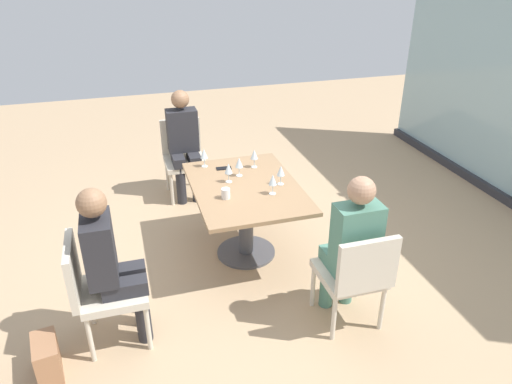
% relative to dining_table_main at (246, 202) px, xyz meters
% --- Properties ---
extents(ground_plane, '(12.00, 12.00, 0.00)m').
position_rel_dining_table_main_xyz_m(ground_plane, '(0.00, 0.00, -0.56)').
color(ground_plane, tan).
extents(dining_table_main, '(1.32, 0.94, 0.73)m').
position_rel_dining_table_main_xyz_m(dining_table_main, '(0.00, 0.00, 0.00)').
color(dining_table_main, '#997551').
rests_on(dining_table_main, ground_plane).
extents(chair_front_right, '(0.46, 0.50, 0.87)m').
position_rel_dining_table_main_xyz_m(chair_front_right, '(0.80, -1.31, -0.06)').
color(chair_front_right, beige).
rests_on(chair_front_right, ground_plane).
extents(chair_side_end, '(0.50, 0.46, 0.87)m').
position_rel_dining_table_main_xyz_m(chair_side_end, '(-1.48, -0.35, -0.06)').
color(chair_side_end, beige).
rests_on(chair_side_end, ground_plane).
extents(chair_far_right, '(0.50, 0.46, 0.87)m').
position_rel_dining_table_main_xyz_m(chair_far_right, '(1.19, 0.52, -0.06)').
color(chair_far_right, beige).
rests_on(chair_far_right, ground_plane).
extents(person_front_right, '(0.34, 0.39, 1.26)m').
position_rel_dining_table_main_xyz_m(person_front_right, '(0.80, -1.20, 0.14)').
color(person_front_right, '#28282D').
rests_on(person_front_right, ground_plane).
extents(person_side_end, '(0.39, 0.34, 1.26)m').
position_rel_dining_table_main_xyz_m(person_side_end, '(-1.37, -0.35, 0.14)').
color(person_side_end, '#28282D').
rests_on(person_side_end, ground_plane).
extents(person_far_right, '(0.39, 0.34, 1.26)m').
position_rel_dining_table_main_xyz_m(person_far_right, '(1.08, 0.52, 0.14)').
color(person_far_right, '#4C7F6B').
rests_on(person_far_right, ground_plane).
extents(wine_glass_0, '(0.07, 0.07, 0.18)m').
position_rel_dining_table_main_xyz_m(wine_glass_0, '(0.06, 0.31, 0.30)').
color(wine_glass_0, silver).
rests_on(wine_glass_0, dining_table_main).
extents(wine_glass_1, '(0.07, 0.07, 0.18)m').
position_rel_dining_table_main_xyz_m(wine_glass_1, '(-0.22, -0.00, 0.30)').
color(wine_glass_1, silver).
rests_on(wine_glass_1, dining_table_main).
extents(wine_glass_2, '(0.07, 0.07, 0.18)m').
position_rel_dining_table_main_xyz_m(wine_glass_2, '(0.22, 0.18, 0.30)').
color(wine_glass_2, silver).
rests_on(wine_glass_2, dining_table_main).
extents(wine_glass_3, '(0.07, 0.07, 0.18)m').
position_rel_dining_table_main_xyz_m(wine_glass_3, '(-0.52, -0.27, 0.30)').
color(wine_glass_3, silver).
rests_on(wine_glass_3, dining_table_main).
extents(wine_glass_4, '(0.07, 0.07, 0.18)m').
position_rel_dining_table_main_xyz_m(wine_glass_4, '(-0.37, 0.19, 0.30)').
color(wine_glass_4, silver).
rests_on(wine_glass_4, dining_table_main).
extents(wine_glass_5, '(0.07, 0.07, 0.18)m').
position_rel_dining_table_main_xyz_m(wine_glass_5, '(-0.12, -0.13, 0.30)').
color(wine_glass_5, silver).
rests_on(wine_glass_5, dining_table_main).
extents(coffee_cup, '(0.08, 0.08, 0.09)m').
position_rel_dining_table_main_xyz_m(coffee_cup, '(0.19, -0.23, 0.22)').
color(coffee_cup, white).
rests_on(coffee_cup, dining_table_main).
extents(cell_phone_on_table, '(0.08, 0.15, 0.01)m').
position_rel_dining_table_main_xyz_m(cell_phone_on_table, '(-0.42, -0.10, 0.18)').
color(cell_phone_on_table, black).
rests_on(cell_phone_on_table, dining_table_main).
extents(handbag_0, '(0.32, 0.21, 0.28)m').
position_rel_dining_table_main_xyz_m(handbag_0, '(1.03, -1.70, -0.42)').
color(handbag_0, '#A3704C').
rests_on(handbag_0, ground_plane).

